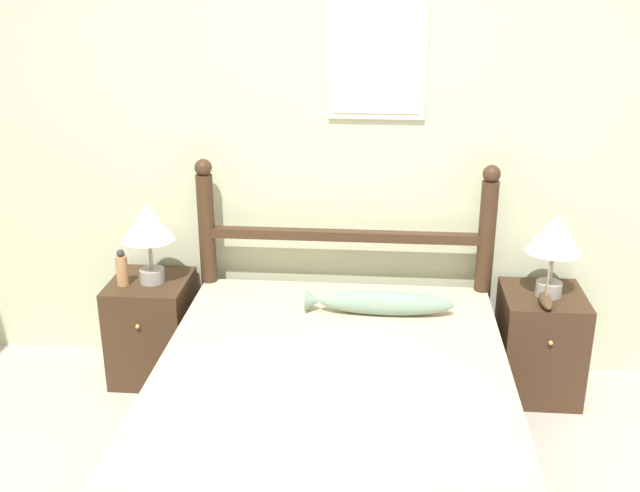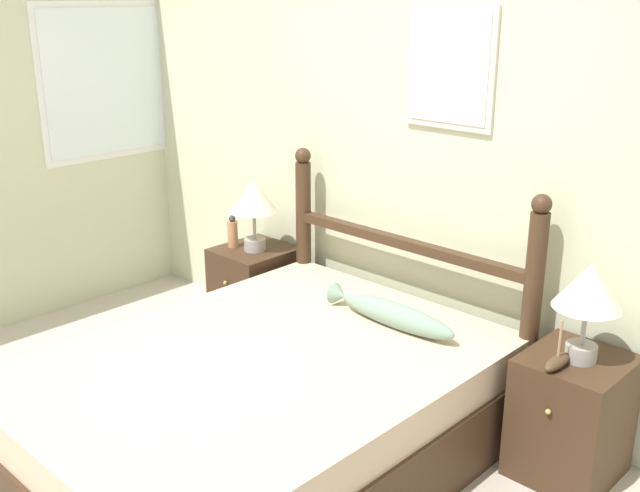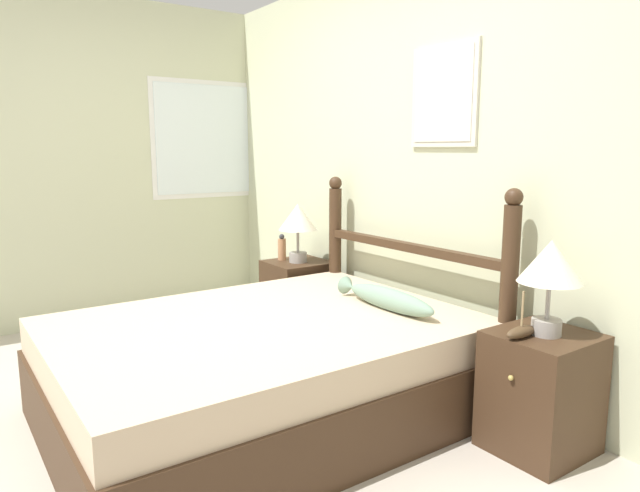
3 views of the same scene
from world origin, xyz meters
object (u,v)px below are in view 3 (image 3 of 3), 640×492
object	(u,v)px
bed	(264,369)
nightstand_left	(298,298)
table_lamp_right	(550,267)
nightstand_right	(541,392)
bottle	(282,248)
model_boat	(521,331)
fish_pillow	(386,298)
table_lamp_left	(298,220)

from	to	relation	value
bed	nightstand_left	bearing A→B (deg)	139.74
nightstand_left	table_lamp_right	bearing A→B (deg)	-0.34
nightstand_right	bottle	distance (m)	2.20
nightstand_left	nightstand_right	world-z (taller)	same
model_boat	bed	bearing A→B (deg)	-143.88
nightstand_left	bottle	distance (m)	0.39
model_boat	fish_pillow	bearing A→B (deg)	-174.62
table_lamp_right	bottle	size ratio (longest dim) A/B	2.18
fish_pillow	table_lamp_left	bearing A→B (deg)	170.47
bed	nightstand_left	xyz separation A→B (m)	(-1.03, 0.87, 0.02)
fish_pillow	model_boat	bearing A→B (deg)	5.38
nightstand_left	model_boat	distance (m)	2.06
bottle	bed	bearing A→B (deg)	-35.15
nightstand_right	fish_pillow	world-z (taller)	fish_pillow
table_lamp_right	fish_pillow	xyz separation A→B (m)	(-0.84, -0.20, -0.29)
nightstand_left	bottle	size ratio (longest dim) A/B	2.83
nightstand_right	bottle	size ratio (longest dim) A/B	2.83
table_lamp_left	bottle	xyz separation A→B (m)	(-0.14, -0.05, -0.22)
table_lamp_left	bottle	distance (m)	0.27
nightstand_right	table_lamp_left	bearing A→B (deg)	-179.60
nightstand_left	table_lamp_right	world-z (taller)	table_lamp_right
table_lamp_left	fish_pillow	size ratio (longest dim) A/B	0.59
bottle	fish_pillow	bearing A→B (deg)	-6.34
bed	table_lamp_left	bearing A→B (deg)	139.47
nightstand_left	table_lamp_left	world-z (taller)	table_lamp_left
bed	table_lamp_right	xyz separation A→B (m)	(1.04, 0.86, 0.61)
bottle	nightstand_right	bearing A→B (deg)	1.75
nightstand_left	table_lamp_left	size ratio (longest dim) A/B	1.30
nightstand_left	model_boat	xyz separation A→B (m)	(2.03, -0.14, 0.31)
nightstand_left	nightstand_right	size ratio (longest dim) A/B	1.00
nightstand_left	bottle	bearing A→B (deg)	-149.85
table_lamp_right	fish_pillow	bearing A→B (deg)	-166.51
fish_pillow	bed	bearing A→B (deg)	-106.57
fish_pillow	nightstand_left	bearing A→B (deg)	170.03
bed	model_boat	size ratio (longest dim) A/B	9.89
nightstand_left	bottle	world-z (taller)	bottle
table_lamp_right	nightstand_right	bearing A→B (deg)	136.56
table_lamp_left	fish_pillow	world-z (taller)	table_lamp_left
nightstand_right	nightstand_left	bearing A→B (deg)	180.00
table_lamp_left	fish_pillow	bearing A→B (deg)	-9.53
nightstand_left	nightstand_right	xyz separation A→B (m)	(2.05, 0.00, 0.00)
nightstand_left	table_lamp_left	bearing A→B (deg)	-28.43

